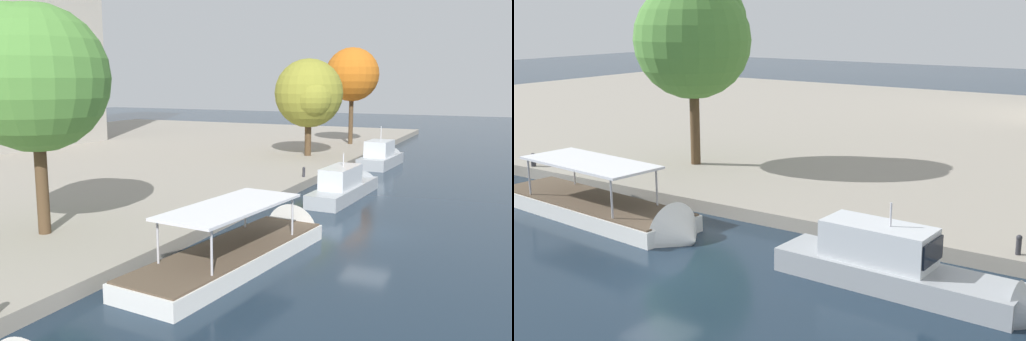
% 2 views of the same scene
% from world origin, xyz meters
% --- Properties ---
extents(ground_plane, '(220.00, 220.00, 0.00)m').
position_xyz_m(ground_plane, '(0.00, 0.00, 0.00)').
color(ground_plane, '#192838').
extents(dock_promenade, '(120.00, 55.00, 0.67)m').
position_xyz_m(dock_promenade, '(0.00, 34.85, 0.33)').
color(dock_promenade, gray).
rests_on(dock_promenade, ground_plane).
extents(tour_boat_1, '(13.43, 4.50, 4.11)m').
position_xyz_m(tour_boat_1, '(-6.79, 3.90, 0.34)').
color(tour_boat_1, silver).
rests_on(tour_boat_1, ground_plane).
extents(motor_yacht_2, '(10.31, 2.63, 4.03)m').
position_xyz_m(motor_yacht_2, '(8.60, 3.73, 0.65)').
color(motor_yacht_2, '#9EA3A8').
rests_on(motor_yacht_2, ground_plane).
extents(mooring_bollard_0, '(0.23, 0.23, 0.81)m').
position_xyz_m(mooring_bollard_0, '(11.48, 8.06, 1.10)').
color(mooring_bollard_0, '#2D2D33').
rests_on(mooring_bollard_0, dock_promenade).
extents(mooring_bollard_1, '(0.33, 0.33, 0.83)m').
position_xyz_m(mooring_bollard_1, '(-17.41, 7.77, 1.11)').
color(mooring_bollard_1, '#2D2D33').
rests_on(mooring_bollard_1, dock_promenade).
extents(tree_0, '(7.11, 7.14, 11.20)m').
position_xyz_m(tree_0, '(-9.56, 14.13, 8.71)').
color(tree_0, '#4C3823').
rests_on(tree_0, dock_promenade).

